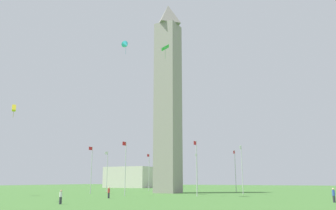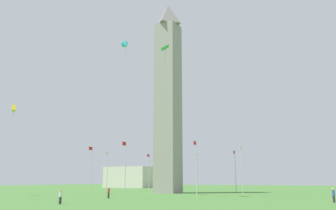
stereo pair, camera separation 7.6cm
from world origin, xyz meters
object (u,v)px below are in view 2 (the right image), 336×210
at_px(flagpole_se, 235,169).
at_px(kite_green_diamond, 165,48).
at_px(flagpole_n, 125,166).
at_px(kite_cyan_delta, 126,45).
at_px(flagpole_w, 107,170).
at_px(flagpole_nw, 91,168).
at_px(kite_yellow_box, 14,108).
at_px(person_white_shirt, 60,197).
at_px(distant_building, 142,177).
at_px(person_blue_shirt, 334,195).
at_px(person_red_shirt, 109,193).
at_px(flagpole_e, 242,167).
at_px(flagpole_ne, 196,166).
at_px(flagpole_sw, 149,171).
at_px(flagpole_s, 197,170).
at_px(obelisk_monument, 168,94).

relative_size(flagpole_se, kite_green_diamond, 3.84).
bearing_deg(flagpole_n, kite_cyan_delta, -136.79).
bearing_deg(flagpole_n, flagpole_w, -135.00).
relative_size(flagpole_nw, kite_yellow_box, 5.47).
relative_size(person_white_shirt, distant_building, 0.06).
relative_size(person_blue_shirt, kite_green_diamond, 0.71).
relative_size(kite_yellow_box, kite_green_diamond, 0.70).
distance_m(flagpole_n, person_red_shirt, 8.77).
bearing_deg(flagpole_e, kite_cyan_delta, -52.84).
height_order(flagpole_w, kite_cyan_delta, kite_cyan_delta).
bearing_deg(flagpole_n, kite_yellow_box, -8.12).
xyz_separation_m(person_white_shirt, kite_green_diamond, (-20.15, 2.67, 24.44)).
xyz_separation_m(flagpole_w, kite_green_diamond, (16.47, 24.12, 20.14)).
relative_size(flagpole_n, flagpole_nw, 1.00).
bearing_deg(flagpole_ne, flagpole_se, 180.00).
relative_size(person_red_shirt, kite_green_diamond, 0.69).
relative_size(flagpole_n, flagpole_sw, 1.00).
distance_m(kite_green_diamond, distant_building, 83.46).
bearing_deg(flagpole_n, person_blue_shirt, 85.00).
relative_size(flagpole_s, person_blue_shirt, 5.45).
height_order(flagpole_n, flagpole_nw, same).
xyz_separation_m(kite_cyan_delta, distant_building, (-64.07, -35.15, -24.90)).
distance_m(flagpole_n, flagpole_e, 22.78).
bearing_deg(distant_building, flagpole_se, 51.41).
xyz_separation_m(obelisk_monument, flagpole_w, (0.05, -16.11, -16.53)).
bearing_deg(obelisk_monument, flagpole_sw, -134.87).
xyz_separation_m(obelisk_monument, kite_yellow_box, (37.33, -3.02, -9.88)).
distance_m(flagpole_ne, person_blue_shirt, 22.91).
height_order(obelisk_monument, kite_yellow_box, obelisk_monument).
xyz_separation_m(obelisk_monument, person_red_shirt, (23.52, 2.17, -20.77)).
height_order(flagpole_e, distant_building, flagpole_e).
bearing_deg(flagpole_e, person_red_shirt, -30.71).
relative_size(obelisk_monument, person_blue_shirt, 25.16).
xyz_separation_m(flagpole_e, flagpole_w, (-0.00, -32.22, 0.00)).
distance_m(obelisk_monument, kite_cyan_delta, 15.70).
relative_size(flagpole_n, person_white_shirt, 5.88).
bearing_deg(flagpole_n, flagpole_e, 135.00).
xyz_separation_m(kite_yellow_box, kite_green_diamond, (-20.82, 11.03, 13.50)).
relative_size(flagpole_n, person_blue_shirt, 5.45).
bearing_deg(kite_green_diamond, flagpole_ne, 146.33).
bearing_deg(kite_cyan_delta, person_red_shirt, 24.09).
distance_m(flagpole_nw, person_red_shirt, 18.65).
distance_m(flagpole_s, person_red_shirt, 39.86).
bearing_deg(flagpole_sw, flagpole_e, 67.50).
distance_m(flagpole_sw, person_red_shirt, 37.64).
bearing_deg(flagpole_se, person_red_shirt, -14.82).
bearing_deg(person_blue_shirt, person_red_shirt, 29.19).
bearing_deg(obelisk_monument, flagpole_se, 134.87).
height_order(flagpole_n, kite_yellow_box, kite_yellow_box).
distance_m(kite_yellow_box, distant_building, 94.33).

